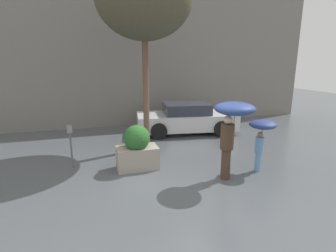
# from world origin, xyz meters

# --- Properties ---
(ground_plane) EXTENTS (40.00, 40.00, 0.00)m
(ground_plane) POSITION_xyz_m (0.00, 0.00, 0.00)
(ground_plane) COLOR #51565B
(building_facade) EXTENTS (18.00, 0.30, 6.00)m
(building_facade) POSITION_xyz_m (0.00, 6.50, 3.00)
(building_facade) COLOR gray
(building_facade) RESTS_ON ground
(planter_box) EXTENTS (1.13, 0.71, 1.24)m
(planter_box) POSITION_xyz_m (-0.72, 1.20, 0.57)
(planter_box) COLOR #9E9384
(planter_box) RESTS_ON ground
(person_adult) EXTENTS (0.97, 0.97, 1.98)m
(person_adult) POSITION_xyz_m (1.35, -0.17, 1.55)
(person_adult) COLOR #473323
(person_adult) RESTS_ON ground
(person_child) EXTENTS (0.71, 0.71, 1.40)m
(person_child) POSITION_xyz_m (2.43, 0.12, 1.12)
(person_child) COLOR #669ED1
(person_child) RESTS_ON ground
(parked_car_near) EXTENTS (4.23, 2.32, 1.23)m
(parked_car_near) POSITION_xyz_m (1.93, 4.40, 0.58)
(parked_car_near) COLOR silver
(parked_car_near) RESTS_ON ground
(parking_meter) EXTENTS (0.14, 0.14, 1.22)m
(parking_meter) POSITION_xyz_m (-2.45, 1.78, 0.88)
(parking_meter) COLOR #595B60
(parking_meter) RESTS_ON ground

